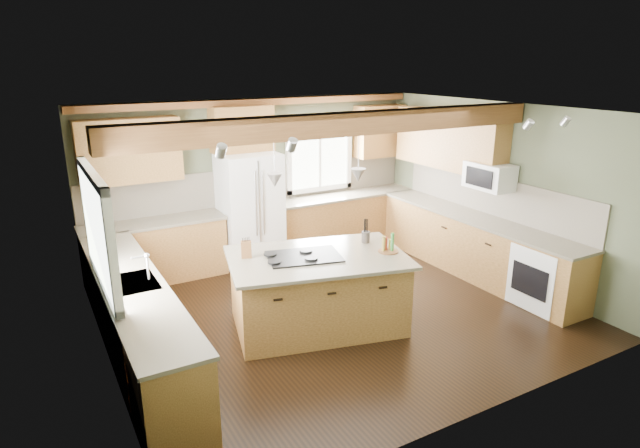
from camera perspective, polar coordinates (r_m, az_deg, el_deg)
floor at (r=7.16m, az=1.63°, el=-9.20°), size 5.60×5.60×0.00m
ceiling at (r=6.44m, az=1.83°, el=11.99°), size 5.60×5.60×0.00m
wall_back at (r=8.85m, az=-6.70°, el=4.81°), size 5.60×0.00×5.60m
wall_left at (r=5.82m, az=-22.61°, el=-3.08°), size 0.00×5.00×5.00m
wall_right at (r=8.44m, az=18.25°, el=3.44°), size 0.00×5.00×5.00m
ceiling_beam at (r=6.26m, az=2.94°, el=10.62°), size 5.55×0.26×0.26m
soffit_trim at (r=8.58m, az=-6.73°, el=12.80°), size 5.55×0.20×0.10m
backsplash_back at (r=8.86m, az=-6.64°, el=4.23°), size 5.58×0.03×0.58m
backsplash_right at (r=8.48m, az=17.88°, el=2.91°), size 0.03×3.70×0.58m
base_cab_back_left at (r=8.30m, az=-17.11°, el=-2.89°), size 2.02×0.60×0.88m
counter_back_left at (r=8.16m, az=-17.39°, el=0.15°), size 2.06×0.64×0.04m
base_cab_back_right at (r=9.48m, az=2.51°, el=0.37°), size 2.62×0.60×0.88m
counter_back_right at (r=9.35m, az=2.55°, el=3.07°), size 2.66×0.64×0.04m
base_cab_left at (r=6.23m, az=-19.00°, el=-9.95°), size 0.60×3.70×0.88m
counter_left at (r=6.04m, az=-19.42°, el=-6.06°), size 0.64×3.74×0.04m
base_cab_right at (r=8.50m, az=16.09°, el=-2.33°), size 0.60×3.70×0.88m
counter_right at (r=8.36m, az=16.35°, el=0.64°), size 0.64×3.74×0.04m
upper_cab_back_left at (r=8.02m, az=-19.66°, el=7.36°), size 1.40×0.35×0.90m
upper_cab_over_fridge at (r=8.44m, az=-8.33°, el=10.00°), size 0.96×0.35×0.70m
upper_cab_right at (r=8.82m, az=13.56°, el=8.70°), size 0.35×2.20×0.90m
upper_cab_back_corner at (r=9.70m, az=6.35°, el=9.82°), size 0.90×0.35×0.90m
window_left at (r=5.79m, az=-22.77°, el=-0.58°), size 0.04×1.60×1.05m
window_back at (r=9.28m, az=-0.12°, el=7.08°), size 1.10×0.04×1.00m
sink at (r=6.04m, az=-19.43°, el=-6.02°), size 0.50×0.65×0.03m
faucet at (r=6.02m, az=-17.89°, el=-4.47°), size 0.02×0.02×0.28m
dishwasher at (r=5.12m, az=-15.92°, el=-16.11°), size 0.60×0.60×0.84m
oven at (r=7.71m, az=22.87°, el=-5.16°), size 0.60×0.72×0.84m
microwave at (r=8.19m, az=17.62°, el=4.90°), size 0.40×0.70×0.38m
pendant_left at (r=6.05m, az=-4.85°, el=4.68°), size 0.18×0.18×0.16m
pendant_right at (r=6.30m, az=4.09°, el=5.21°), size 0.18×0.18×0.16m
refrigerator at (r=8.50m, az=-7.46°, el=1.47°), size 0.90×0.74×1.80m
island at (r=6.61m, az=-0.27°, el=-7.32°), size 2.22×1.66×0.88m
island_top at (r=6.44m, az=-0.28°, el=-3.59°), size 2.38×1.82×0.04m
cooktop at (r=6.39m, az=-1.71°, el=-3.48°), size 0.97×0.77×0.02m
knife_block at (r=6.41m, az=-7.88°, el=-2.70°), size 0.14×0.13×0.20m
utensil_crock at (r=6.90m, az=4.89°, el=-1.39°), size 0.11×0.11×0.14m
bottle_tray at (r=6.58m, az=7.32°, el=-2.04°), size 0.28×0.28×0.23m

